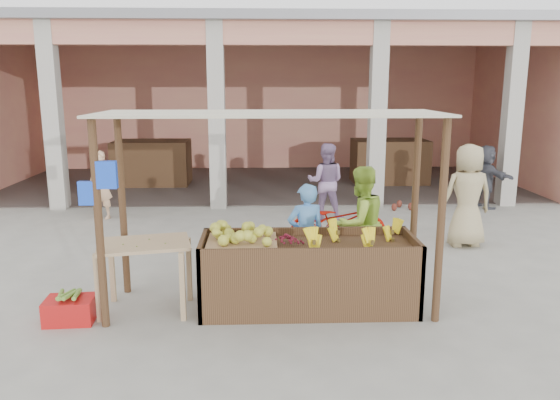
{
  "coord_description": "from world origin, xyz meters",
  "views": [
    {
      "loc": [
        -0.08,
        -6.31,
        2.71
      ],
      "look_at": [
        0.2,
        1.2,
        1.1
      ],
      "focal_mm": 35.0,
      "sensor_mm": 36.0,
      "label": 1
    }
  ],
  "objects_px": {
    "motorcycle": "(338,221)",
    "vendor_blue": "(306,232)",
    "side_table": "(144,254)",
    "red_crate": "(70,310)",
    "vendor_green": "(360,221)",
    "fruit_stall": "(308,276)"
  },
  "relations": [
    {
      "from": "vendor_green",
      "to": "motorcycle",
      "type": "bearing_deg",
      "value": -115.78
    },
    {
      "from": "vendor_blue",
      "to": "red_crate",
      "type": "bearing_deg",
      "value": 7.26
    },
    {
      "from": "red_crate",
      "to": "motorcycle",
      "type": "height_order",
      "value": "motorcycle"
    },
    {
      "from": "vendor_blue",
      "to": "motorcycle",
      "type": "relative_size",
      "value": 0.9
    },
    {
      "from": "fruit_stall",
      "to": "side_table",
      "type": "distance_m",
      "value": 1.99
    },
    {
      "from": "side_table",
      "to": "fruit_stall",
      "type": "bearing_deg",
      "value": -11.25
    },
    {
      "from": "fruit_stall",
      "to": "motorcycle",
      "type": "relative_size",
      "value": 1.54
    },
    {
      "from": "vendor_green",
      "to": "motorcycle",
      "type": "xyz_separation_m",
      "value": [
        -0.07,
        1.59,
        -0.41
      ]
    },
    {
      "from": "motorcycle",
      "to": "vendor_green",
      "type": "bearing_deg",
      "value": -176.49
    },
    {
      "from": "side_table",
      "to": "vendor_blue",
      "type": "height_order",
      "value": "vendor_blue"
    },
    {
      "from": "vendor_blue",
      "to": "vendor_green",
      "type": "height_order",
      "value": "vendor_green"
    },
    {
      "from": "vendor_blue",
      "to": "motorcycle",
      "type": "distance_m",
      "value": 1.97
    },
    {
      "from": "side_table",
      "to": "motorcycle",
      "type": "distance_m",
      "value": 3.73
    },
    {
      "from": "fruit_stall",
      "to": "motorcycle",
      "type": "bearing_deg",
      "value": 73.96
    },
    {
      "from": "red_crate",
      "to": "vendor_green",
      "type": "height_order",
      "value": "vendor_green"
    },
    {
      "from": "side_table",
      "to": "red_crate",
      "type": "xyz_separation_m",
      "value": [
        -0.82,
        -0.3,
        -0.58
      ]
    },
    {
      "from": "red_crate",
      "to": "motorcycle",
      "type": "bearing_deg",
      "value": 35.84
    },
    {
      "from": "motorcycle",
      "to": "fruit_stall",
      "type": "bearing_deg",
      "value": 164.91
    },
    {
      "from": "fruit_stall",
      "to": "motorcycle",
      "type": "distance_m",
      "value": 2.65
    },
    {
      "from": "fruit_stall",
      "to": "vendor_green",
      "type": "xyz_separation_m",
      "value": [
        0.8,
        0.96,
        0.45
      ]
    },
    {
      "from": "motorcycle",
      "to": "vendor_blue",
      "type": "bearing_deg",
      "value": 159.79
    },
    {
      "from": "red_crate",
      "to": "vendor_blue",
      "type": "relative_size",
      "value": 0.36
    }
  ]
}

